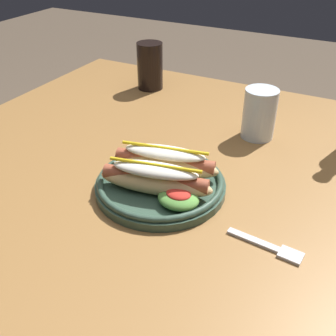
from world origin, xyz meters
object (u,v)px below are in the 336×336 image
Objects in this scene: soda_cup at (150,66)px; water_cup at (259,114)px; fork at (271,247)px; hot_dog_plate at (161,178)px.

soda_cup is 0.39m from water_cup.
water_cup is (-0.13, 0.34, 0.05)m from fork.
soda_cup is (-0.27, 0.43, 0.04)m from hot_dog_plate.
soda_cup is 1.15× the size of water_cup.
soda_cup reaches higher than fork.
hot_dog_plate is 1.85× the size of soda_cup.
fork is 1.08× the size of water_cup.
hot_dog_plate is at bearing 171.17° from fork.
water_cup is at bearing -21.87° from soda_cup.
hot_dog_plate is 2.13× the size of water_cup.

